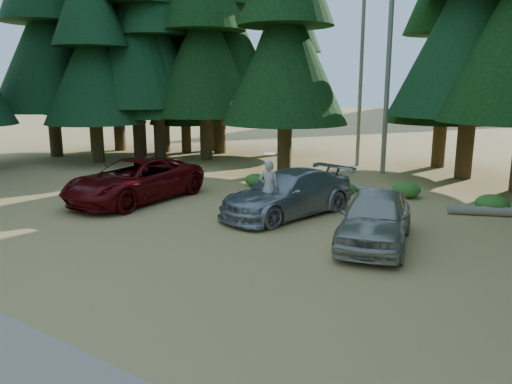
# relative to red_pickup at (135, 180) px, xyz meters

# --- Properties ---
(ground) EXTENTS (160.00, 160.00, 0.00)m
(ground) POSITION_rel_red_pickup_xyz_m (4.83, -3.36, -0.80)
(ground) COLOR tan
(ground) RESTS_ON ground
(forest_belt_north) EXTENTS (36.00, 7.00, 22.00)m
(forest_belt_north) POSITION_rel_red_pickup_xyz_m (4.83, 11.64, -0.80)
(forest_belt_north) COLOR black
(forest_belt_north) RESTS_ON ground
(forest_belt_west) EXTENTS (6.00, 22.00, 22.00)m
(forest_belt_west) POSITION_rel_red_pickup_xyz_m (-10.67, 0.64, -0.80)
(forest_belt_west) COLOR black
(forest_belt_west) RESTS_ON ground
(snag_front) EXTENTS (0.24, 0.24, 12.00)m
(snag_front) POSITION_rel_red_pickup_xyz_m (5.63, 11.14, 5.20)
(snag_front) COLOR gray
(snag_front) RESTS_ON ground
(snag_back) EXTENTS (0.20, 0.20, 10.00)m
(snag_back) POSITION_rel_red_pickup_xyz_m (3.63, 12.64, 4.20)
(snag_back) COLOR gray
(snag_back) RESTS_ON ground
(red_pickup) EXTENTS (2.94, 5.89, 1.60)m
(red_pickup) POSITION_rel_red_pickup_xyz_m (0.00, 0.00, 0.00)
(red_pickup) COLOR #5F080A
(red_pickup) RESTS_ON ground
(silver_minivan_center) EXTENTS (3.25, 5.54, 1.51)m
(silver_minivan_center) POSITION_rel_red_pickup_xyz_m (5.88, 1.49, -0.05)
(silver_minivan_center) COLOR #989A9F
(silver_minivan_center) RESTS_ON ground
(silver_minivan_right) EXTENTS (2.87, 4.76, 1.52)m
(silver_minivan_right) POSITION_rel_red_pickup_xyz_m (9.50, 0.11, -0.04)
(silver_minivan_right) COLOR #A6A294
(silver_minivan_right) RESTS_ON ground
(frisbee_player) EXTENTS (0.76, 0.65, 2.00)m
(frisbee_player) POSITION_rel_red_pickup_xyz_m (5.84, 0.35, 0.33)
(frisbee_player) COLOR beige
(frisbee_player) RESTS_ON ground
(log_left) EXTENTS (3.62, 0.72, 0.26)m
(log_left) POSITION_rel_red_pickup_xyz_m (5.16, 6.35, -0.67)
(log_left) COLOR gray
(log_left) RESTS_ON ground
(log_mid) EXTENTS (2.42, 2.00, 0.24)m
(log_mid) POSITION_rel_red_pickup_xyz_m (6.29, 6.46, -0.68)
(log_mid) COLOR gray
(log_mid) RESTS_ON ground
(shrub_far_left) EXTENTS (0.94, 0.94, 0.52)m
(shrub_far_left) POSITION_rel_red_pickup_xyz_m (-2.38, 5.01, -0.54)
(shrub_far_left) COLOR #29691F
(shrub_far_left) RESTS_ON ground
(shrub_left) EXTENTS (0.96, 0.96, 0.53)m
(shrub_left) POSITION_rel_red_pickup_xyz_m (3.46, 4.36, -0.54)
(shrub_left) COLOR #29691F
(shrub_left) RESTS_ON ground
(shrub_center_left) EXTENTS (0.96, 0.96, 0.53)m
(shrub_center_left) POSITION_rel_red_pickup_xyz_m (2.18, 4.95, -0.54)
(shrub_center_left) COLOR #29691F
(shrub_center_left) RESTS_ON ground
(shrub_center_right) EXTENTS (0.75, 0.75, 0.42)m
(shrub_center_right) POSITION_rel_red_pickup_xyz_m (6.09, 5.80, -0.59)
(shrub_center_right) COLOR #29691F
(shrub_center_right) RESTS_ON ground
(shrub_right) EXTENTS (1.11, 1.11, 0.61)m
(shrub_right) POSITION_rel_red_pickup_xyz_m (8.34, 6.40, -0.50)
(shrub_right) COLOR #29691F
(shrub_right) RESTS_ON ground
(shrub_far_right) EXTENTS (1.14, 1.14, 0.63)m
(shrub_far_right) POSITION_rel_red_pickup_xyz_m (11.57, 5.75, -0.49)
(shrub_far_right) COLOR #29691F
(shrub_far_right) RESTS_ON ground
(shrub_edge_west) EXTENTS (0.78, 0.78, 0.43)m
(shrub_edge_west) POSITION_rel_red_pickup_xyz_m (-3.18, 4.43, -0.59)
(shrub_edge_west) COLOR #29691F
(shrub_edge_west) RESTS_ON ground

